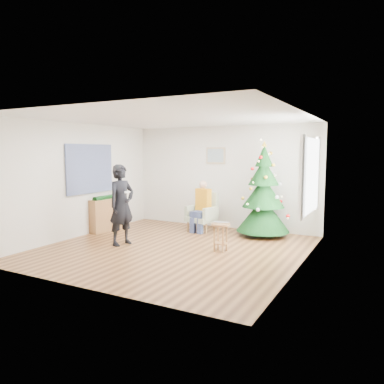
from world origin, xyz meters
The scene contains 19 objects.
floor centered at (0.00, 0.00, 0.00)m, with size 5.00×5.00×0.00m, color brown.
ceiling centered at (0.00, 0.00, 2.60)m, with size 5.00×5.00×0.00m, color white.
wall_back centered at (0.00, 2.50, 1.30)m, with size 5.00×5.00×0.00m, color silver.
wall_front centered at (0.00, -2.50, 1.30)m, with size 5.00×5.00×0.00m, color silver.
wall_left centered at (-2.50, 0.00, 1.30)m, with size 5.00×5.00×0.00m, color silver.
wall_right centered at (2.50, 0.00, 1.30)m, with size 5.00×5.00×0.00m, color silver.
window_panel centered at (2.47, 1.00, 1.50)m, with size 0.04×1.30×1.40m, color white.
curtains centered at (2.44, 1.00, 1.50)m, with size 0.05×1.75×1.50m.
christmas_tree centered at (1.23, 1.97, 0.99)m, with size 1.21×1.21×2.20m.
stool centered at (0.92, 0.25, 0.28)m, with size 0.37×0.37×0.56m.
laptop centered at (0.92, 0.25, 0.57)m, with size 0.31×0.20×0.02m, color silver.
armchair centered at (-0.24, 1.80, 0.34)m, with size 0.76×0.73×0.95m.
seated_person centered at (-0.25, 1.75, 0.63)m, with size 0.43×0.57×1.25m.
standing_man centered at (-1.13, -0.21, 0.84)m, with size 0.62×0.40×1.69m, color black.
game_controller centered at (-0.95, -0.24, 1.13)m, with size 0.04×0.13×0.04m, color white.
console centered at (-2.33, 0.73, 0.40)m, with size 0.30×1.00×0.80m, color brown.
garland centered at (-2.33, 0.73, 0.82)m, with size 0.14×0.14×0.90m, color black.
tapestry centered at (-2.46, 0.30, 1.55)m, with size 0.03×1.50×1.15m, color black.
framed_picture centered at (-0.20, 2.46, 1.85)m, with size 0.52×0.05×0.42m.
Camera 1 is at (3.79, -6.35, 1.95)m, focal length 35.00 mm.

